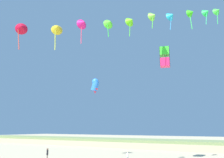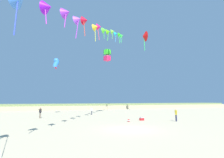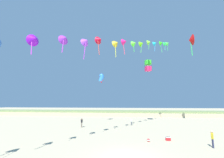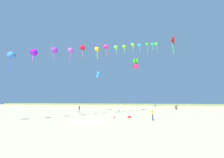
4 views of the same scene
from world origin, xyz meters
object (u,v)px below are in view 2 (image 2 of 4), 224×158
at_px(person_mid_center, 92,110).
at_px(person_near_left, 176,114).
at_px(person_near_right, 40,112).
at_px(large_kite_low_lead, 56,63).
at_px(beach_ball, 129,121).
at_px(large_kite_high_solo, 107,55).
at_px(beach_cooler, 142,119).
at_px(large_kite_mid_trail, 144,36).

bearing_deg(person_mid_center, person_near_left, -60.21).
distance_m(person_near_left, person_near_right, 20.65).
distance_m(large_kite_low_lead, beach_ball, 20.87).
height_order(large_kite_high_solo, beach_cooler, large_kite_high_solo).
distance_m(large_kite_high_solo, beach_cooler, 19.62).
bearing_deg(large_kite_mid_trail, beach_ball, -127.52).
relative_size(person_near_right, person_mid_center, 1.11).
relative_size(person_near_left, person_near_right, 1.04).
relative_size(person_near_left, large_kite_low_lead, 0.74).
xyz_separation_m(person_mid_center, beach_ball, (1.98, -12.78, -0.68)).
height_order(person_near_right, large_kite_high_solo, large_kite_high_solo).
xyz_separation_m(person_near_left, large_kite_low_lead, (-15.24, 17.56, 9.44)).
relative_size(person_near_left, person_mid_center, 1.16).
height_order(person_mid_center, large_kite_high_solo, large_kite_high_solo).
bearing_deg(person_near_left, large_kite_mid_trail, 71.59).
distance_m(large_kite_low_lead, large_kite_high_solo, 11.40).
relative_size(beach_cooler, beach_ball, 1.59).
relative_size(person_near_right, large_kite_low_lead, 0.71).
bearing_deg(large_kite_mid_trail, beach_cooler, -122.94).
xyz_separation_m(large_kite_low_lead, beach_ball, (8.91, -15.84, -10.26)).
height_order(large_kite_low_lead, large_kite_high_solo, large_kite_high_solo).
distance_m(large_kite_low_lead, large_kite_mid_trail, 22.78).
xyz_separation_m(person_near_right, beach_cooler, (13.73, -8.21, -0.75)).
height_order(large_kite_high_solo, beach_ball, large_kite_high_solo).
relative_size(large_kite_low_lead, beach_ball, 6.49).
bearing_deg(large_kite_high_solo, person_mid_center, -145.59).
xyz_separation_m(person_near_left, large_kite_high_solo, (-4.16, 17.35, 12.13)).
height_order(person_near_right, large_kite_low_lead, large_kite_low_lead).
bearing_deg(person_near_left, person_near_right, 148.50).
relative_size(person_near_left, large_kite_high_solo, 0.67).
distance_m(large_kite_mid_trail, beach_ball, 27.50).
distance_m(person_near_left, large_kite_high_solo, 21.57).
xyz_separation_m(large_kite_mid_trail, beach_cooler, (-9.73, -15.02, -18.82)).
distance_m(person_near_right, beach_cooler, 16.01).
xyz_separation_m(person_near_left, person_mid_center, (-8.31, 14.51, -0.14)).
bearing_deg(person_mid_center, beach_cooler, -69.60).
bearing_deg(beach_cooler, person_near_right, 149.14).
relative_size(large_kite_low_lead, large_kite_mid_trail, 0.46).
relative_size(person_mid_center, large_kite_mid_trail, 0.29).
xyz_separation_m(person_near_right, large_kite_mid_trail, (23.46, 6.81, 18.07)).
bearing_deg(beach_cooler, large_kite_high_solo, 91.12).
distance_m(person_mid_center, large_kite_high_solo, 13.26).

